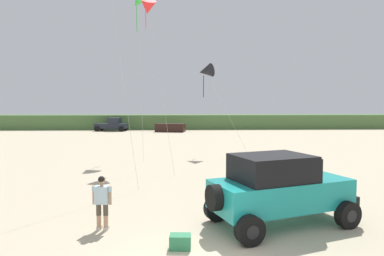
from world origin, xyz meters
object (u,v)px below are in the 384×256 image
Objects in this scene: cooler_box at (180,242)px; kite_pink_ribbon at (148,7)px; distant_pickup at (112,125)px; person_watching at (102,200)px; distant_sedan at (170,128)px; kite_purple_stunt at (138,1)px; jeep at (279,188)px; kite_orange_streamer at (206,71)px.

cooler_box is 0.05× the size of kite_pink_ribbon.
kite_pink_ribbon is (7.88, -27.06, 9.42)m from distant_pickup.
kite_pink_ribbon is (0.32, 12.71, 9.42)m from person_watching.
person_watching is at bearing -79.73° from distant_sedan.
person_watching is 0.35× the size of distant_pickup.
jeep is at bearing -68.84° from kite_purple_stunt.
kite_orange_streamer is at bearing -63.14° from distant_pickup.
person_watching is at bearing -177.82° from jeep.
kite_orange_streamer is at bearing 93.75° from jeep.
distant_sedan is at bearing 88.04° from kite_pink_ribbon.
kite_purple_stunt is at bearing 92.56° from person_watching.
jeep is at bearing 2.18° from person_watching.
kite_pink_ribbon reaches higher than cooler_box.
distant_pickup is 0.67× the size of kite_orange_streamer.
kite_purple_stunt reaches higher than kite_orange_streamer.
kite_pink_ribbon is 4.05m from kite_purple_stunt.
jeep is 37.83m from distant_sedan.
person_watching reaches higher than distant_sedan.
kite_orange_streamer reaches higher than person_watching.
kite_purple_stunt reaches higher than distant_pickup.
distant_sedan is 0.33× the size of kite_purple_stunt.
distant_pickup is 0.43× the size of kite_pink_ribbon.
distant_sedan reaches higher than cooler_box.
jeep is 8.94× the size of cooler_box.
jeep is 3.00× the size of person_watching.
kite_purple_stunt is (6.83, -23.44, 10.92)m from distant_pickup.
distant_pickup reaches higher than distant_sedan.
distant_sedan is (8.73, -1.97, -0.34)m from distant_pickup.
kite_pink_ribbon is at bearing -79.91° from distant_sedan.
kite_purple_stunt reaches higher than jeep.
kite_purple_stunt is at bearing 176.56° from kite_orange_streamer.
distant_sedan is at bearing -12.73° from distant_pickup.
distant_sedan is (1.17, 37.79, -0.34)m from person_watching.
distant_sedan is 24.31m from kite_purple_stunt.
cooler_box is at bearing -80.11° from kite_purple_stunt.
person_watching is 37.81m from distant_sedan.
kite_pink_ribbon is at bearing -73.84° from kite_purple_stunt.
distant_sedan is at bearing 98.61° from kite_orange_streamer.
kite_orange_streamer is (3.30, -21.78, 5.87)m from distant_sedan.
cooler_box is 0.12× the size of distant_pickup.
kite_purple_stunt is (-6.24, 16.11, 10.66)m from jeep.
person_watching is at bearing -79.23° from distant_pickup.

